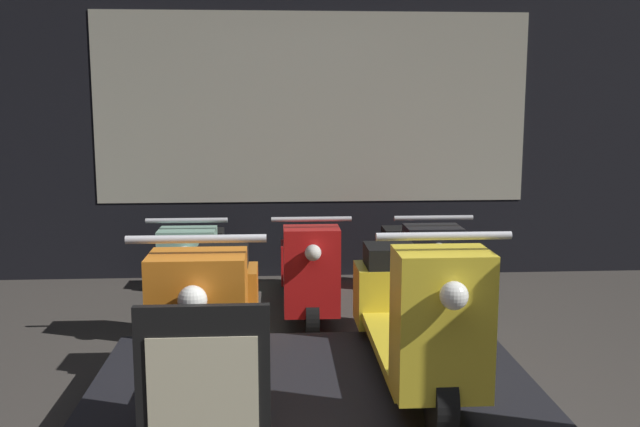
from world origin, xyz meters
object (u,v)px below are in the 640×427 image
object	(u,v)px
price_sign_board	(204,423)
scooter_display_left	(213,317)
scooter_display_right	(412,313)
scooter_backrow_0	(198,272)
scooter_backrow_1	(308,271)
scooter_backrow_2	(415,269)

from	to	relation	value
price_sign_board	scooter_display_left	bearing A→B (deg)	92.61
scooter_display_right	scooter_backrow_0	bearing A→B (deg)	122.25
scooter_display_left	scooter_display_right	distance (m)	0.97
scooter_display_left	scooter_backrow_1	size ratio (longest dim) A/B	1.00
scooter_backrow_2	scooter_backrow_0	bearing A→B (deg)	180.00
scooter_backrow_0	price_sign_board	xyz separation A→B (m)	(0.33, -2.86, 0.13)
scooter_display_right	scooter_backrow_2	bearing A→B (deg)	78.38
scooter_backrow_1	price_sign_board	world-z (taller)	price_sign_board
scooter_display_right	price_sign_board	bearing A→B (deg)	-137.15
scooter_display_right	scooter_backrow_0	world-z (taller)	scooter_display_right
scooter_backrow_2	price_sign_board	bearing A→B (deg)	-115.17
scooter_display_left	scooter_backrow_2	size ratio (longest dim) A/B	1.00
price_sign_board	scooter_backrow_1	bearing A→B (deg)	79.90
scooter_display_right	scooter_backrow_2	size ratio (longest dim) A/B	1.00
scooter_display_right	scooter_backrow_1	xyz separation A→B (m)	(-0.42, 2.00, -0.26)
scooter_display_left	scooter_backrow_2	distance (m)	2.45
scooter_backrow_1	price_sign_board	bearing A→B (deg)	-100.10
scooter_backrow_0	price_sign_board	world-z (taller)	price_sign_board
scooter_backrow_0	price_sign_board	size ratio (longest dim) A/B	1.90
scooter_backrow_0	scooter_backrow_2	distance (m)	1.67
scooter_backrow_1	scooter_backrow_2	bearing A→B (deg)	0.00
scooter_display_right	price_sign_board	size ratio (longest dim) A/B	1.90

